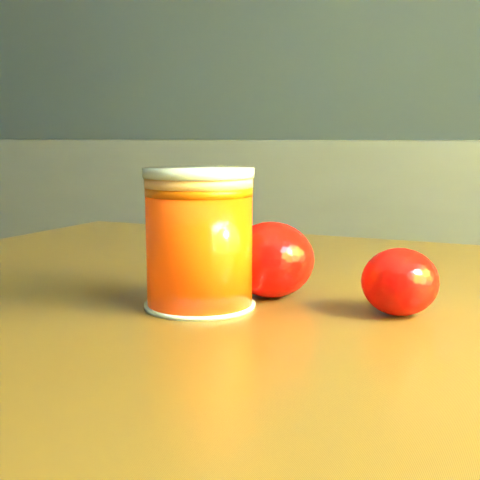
% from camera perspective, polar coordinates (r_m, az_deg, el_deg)
% --- Properties ---
extents(kitchen_counter, '(3.15, 0.60, 0.90)m').
position_cam_1_polar(kitchen_counter, '(2.02, -5.00, -4.38)').
color(kitchen_counter, '#55555B').
rests_on(kitchen_counter, ground).
extents(table, '(1.06, 0.76, 0.78)m').
position_cam_1_polar(table, '(0.55, 10.37, -15.92)').
color(table, brown).
rests_on(table, ground).
extents(juice_glass, '(0.08, 0.08, 0.11)m').
position_cam_1_polar(juice_glass, '(0.51, -3.49, 0.07)').
color(juice_glass, '#FF3B05').
rests_on(juice_glass, table).
extents(orange_front, '(0.08, 0.08, 0.06)m').
position_cam_1_polar(orange_front, '(0.54, 2.67, -1.68)').
color(orange_front, red).
rests_on(orange_front, table).
extents(orange_back, '(0.07, 0.07, 0.05)m').
position_cam_1_polar(orange_back, '(0.50, 13.48, -3.49)').
color(orange_back, red).
rests_on(orange_back, table).
extents(orange_extra, '(0.08, 0.08, 0.06)m').
position_cam_1_polar(orange_extra, '(0.52, -3.24, -2.48)').
color(orange_extra, red).
rests_on(orange_extra, table).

